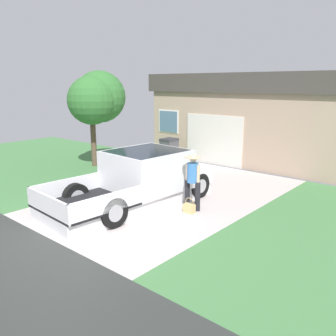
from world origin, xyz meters
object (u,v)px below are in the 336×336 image
Objects in this scene: person_with_hat at (193,178)px; front_yard_tree at (96,99)px; handbag at (189,208)px; pickup_truck at (142,180)px; wheeled_trash_bin at (169,150)px; house_with_garage at (285,116)px.

person_with_hat is 0.40× the size of front_yard_tree.
front_yard_tree is at bearing 162.81° from handbag.
pickup_truck is 4.71× the size of wheeled_trash_bin.
front_yard_tree reaches higher than pickup_truck.
wheeled_trash_bin is at bearing 50.91° from front_yard_tree.
wheeled_trash_bin is (-2.93, 4.69, -0.12)m from pickup_truck.
house_with_garage is (0.46, 9.36, 1.29)m from pickup_truck.
person_with_hat is at bearing -15.12° from front_yard_tree.
person_with_hat is 0.85m from handbag.
person_with_hat is 8.96m from house_with_garage.
person_with_hat is at bearing -43.21° from wheeled_trash_bin.
house_with_garage is at bearing 91.08° from pickup_truck.
person_with_hat reaches higher than wheeled_trash_bin.
pickup_truck is at bearing -24.74° from front_yard_tree.
front_yard_tree is (-4.90, 2.26, 2.20)m from pickup_truck.
front_yard_tree reaches higher than wheeled_trash_bin.
pickup_truck is 12.00× the size of handbag.
front_yard_tree is (-6.41, 1.73, 2.00)m from person_with_hat.
handbag is 0.04× the size of house_with_garage.
wheeled_trash_bin is at bearing 125.81° from pickup_truck.
wheeled_trash_bin is at bearing -125.92° from house_with_garage.
person_with_hat is at bearing 110.96° from handbag.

